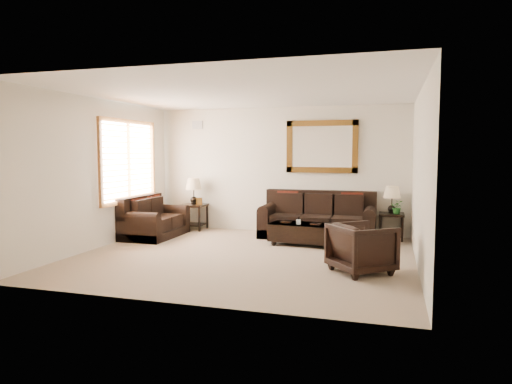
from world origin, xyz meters
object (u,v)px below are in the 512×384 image
(sofa, at_px, (318,221))
(loveseat, at_px, (153,222))
(end_table_left, at_px, (194,196))
(end_table_right, at_px, (392,205))
(armchair, at_px, (362,246))
(coffee_table, at_px, (302,232))

(sofa, xyz_separation_m, loveseat, (-3.27, -0.89, -0.03))
(loveseat, bearing_deg, sofa, -74.80)
(sofa, height_order, end_table_left, end_table_left)
(end_table_left, bearing_deg, loveseat, -113.95)
(sofa, relative_size, end_table_right, 2.15)
(end_table_left, distance_m, end_table_right, 4.25)
(end_table_left, xyz_separation_m, armchair, (3.84, -2.71, -0.36))
(loveseat, xyz_separation_m, end_table_left, (0.46, 1.04, 0.44))
(loveseat, distance_m, armchair, 4.61)
(loveseat, distance_m, coffee_table, 3.09)
(armchair, bearing_deg, loveseat, 29.58)
(end_table_left, bearing_deg, sofa, -3.03)
(armchair, bearing_deg, end_table_right, -47.71)
(coffee_table, bearing_deg, end_table_right, 37.68)
(sofa, bearing_deg, end_table_left, 176.97)
(end_table_left, xyz_separation_m, coffee_table, (2.63, -0.98, -0.50))
(end_table_left, relative_size, armchair, 1.46)
(end_table_right, xyz_separation_m, coffee_table, (-1.62, -1.00, -0.45))
(coffee_table, bearing_deg, end_table_left, 165.45)
(sofa, distance_m, armchair, 2.76)
(end_table_left, distance_m, coffee_table, 2.85)
(loveseat, distance_m, end_table_left, 1.22)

